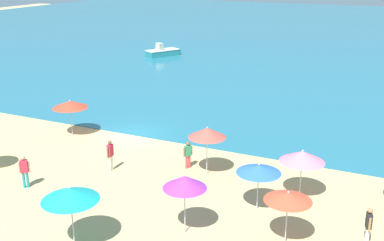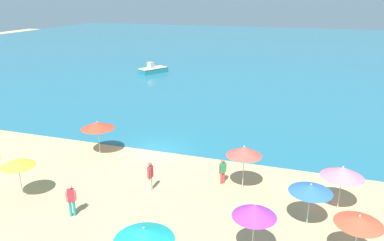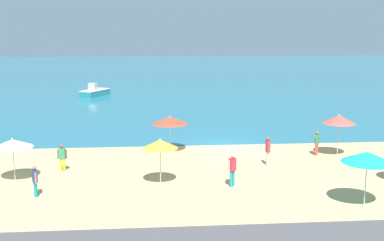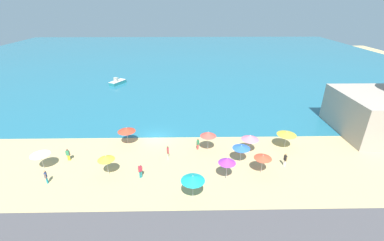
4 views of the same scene
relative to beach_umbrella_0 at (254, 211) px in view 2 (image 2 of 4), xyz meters
The scene contains 14 objects.
ground_plane 12.94m from the beach_umbrella_0, 132.50° to the left, with size 160.00×160.00×0.00m, color tan.
sea 65.00m from the beach_umbrella_0, 97.61° to the left, with size 150.00×110.00×0.05m, color #236A82.
beach_umbrella_0 is the anchor object (origin of this frame).
beach_umbrella_1 4.61m from the beach_umbrella_0, 142.23° to the right, with size 2.32×2.32×2.64m.
beach_umbrella_3 12.97m from the beach_umbrella_0, behind, with size 1.84×1.84×2.49m.
beach_umbrella_4 4.23m from the beach_umbrella_0, 14.35° to the left, with size 1.95×1.95×2.35m.
beach_umbrella_6 6.52m from the beach_umbrella_0, 55.86° to the left, with size 2.20×2.20×2.47m.
beach_umbrella_7 6.07m from the beach_umbrella_0, 104.71° to the left, with size 2.03×2.03×2.73m.
beach_umbrella_8 3.93m from the beach_umbrella_0, 56.63° to the left, with size 2.08×2.08×2.29m.
beach_umbrella_9 14.43m from the beach_umbrella_0, 147.51° to the left, with size 2.33×2.33×2.44m.
bather_0 7.79m from the beach_umbrella_0, 148.34° to the left, with size 0.22×0.57×1.78m.
bather_3 9.36m from the beach_umbrella_0, behind, with size 0.47×0.40×1.76m.
bather_4 6.93m from the beach_umbrella_0, 114.59° to the left, with size 0.38×0.49×1.58m.
skiff_nearshore 40.54m from the beach_umbrella_0, 119.87° to the left, with size 3.44×4.47×1.60m.
Camera 2 is at (10.35, -22.84, 10.77)m, focal length 35.00 mm.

